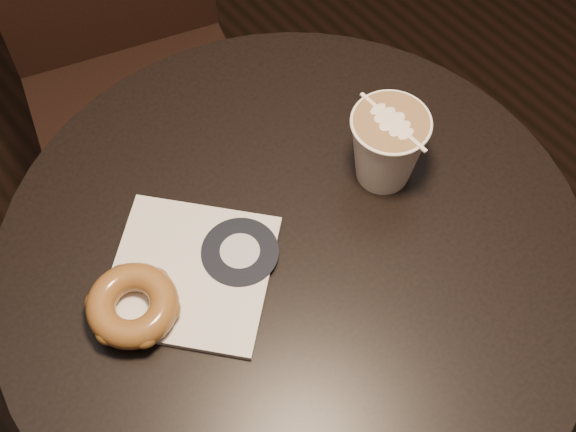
% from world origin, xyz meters
% --- Properties ---
extents(cafe_table, '(0.70, 0.70, 0.75)m').
position_xyz_m(cafe_table, '(0.00, 0.00, 0.55)').
color(cafe_table, black).
rests_on(cafe_table, ground).
extents(chair, '(0.48, 0.48, 0.96)m').
position_xyz_m(chair, '(0.11, 0.60, 0.54)').
color(chair, black).
rests_on(chair, ground).
extents(pastry_bag, '(0.25, 0.25, 0.01)m').
position_xyz_m(pastry_bag, '(-0.11, 0.06, 0.75)').
color(pastry_bag, silver).
rests_on(pastry_bag, cafe_table).
extents(doughnut, '(0.10, 0.10, 0.03)m').
position_xyz_m(doughnut, '(-0.18, 0.06, 0.77)').
color(doughnut, brown).
rests_on(doughnut, pastry_bag).
extents(latte_cup, '(0.09, 0.09, 0.10)m').
position_xyz_m(latte_cup, '(0.16, 0.02, 0.80)').
color(latte_cup, white).
rests_on(latte_cup, cafe_table).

